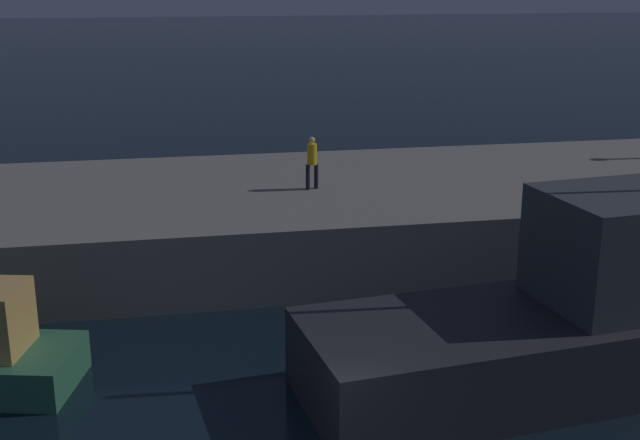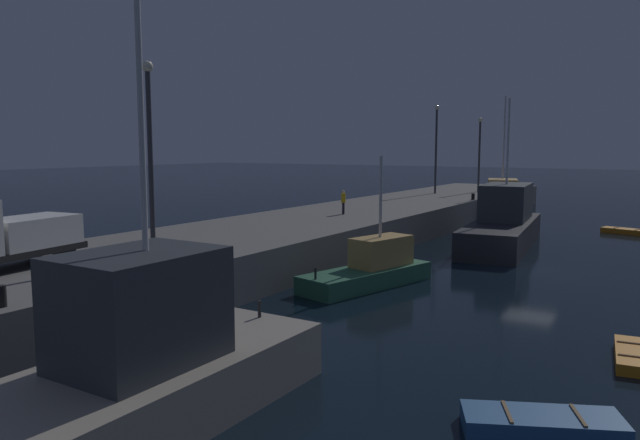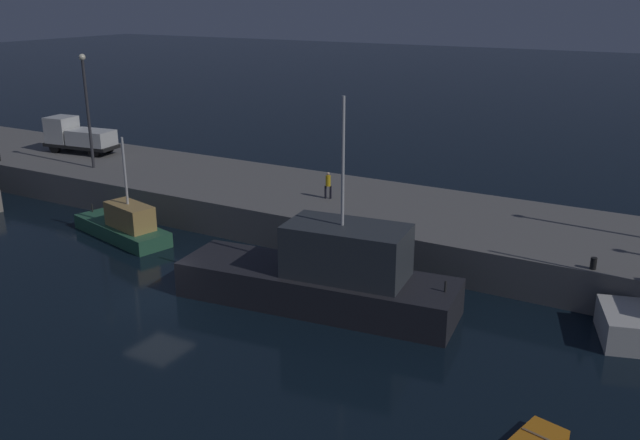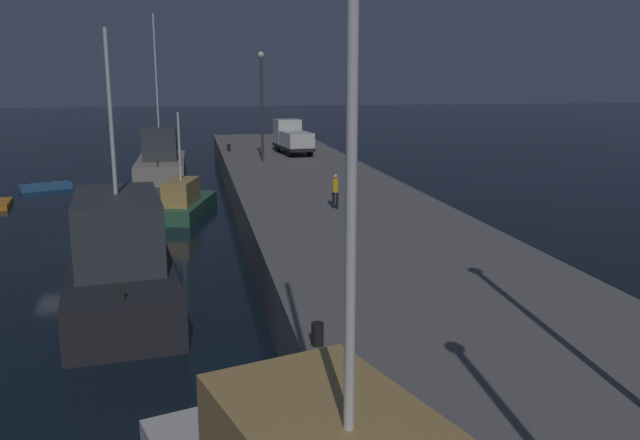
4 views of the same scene
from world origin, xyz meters
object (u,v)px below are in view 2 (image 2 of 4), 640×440
at_px(rowboat_white_mid, 542,423).
at_px(lamp_post_east, 436,142).
at_px(dinghy_red_small, 635,356).
at_px(bollard_central, 1,296).
at_px(lamp_post_west, 150,144).
at_px(lamp_post_central, 479,148).
at_px(fishing_boat_blue, 502,204).
at_px(fishing_boat_white, 371,268).
at_px(fishing_trawler_red, 122,377).
at_px(fishing_boat_orange, 503,224).
at_px(bollard_west, 473,197).
at_px(dinghy_orange_near, 627,231).
at_px(dockworker, 343,200).

bearing_deg(rowboat_white_mid, lamp_post_east, 24.30).
xyz_separation_m(dinghy_red_small, bollard_central, (-10.77, 14.95, 2.16)).
relative_size(lamp_post_west, lamp_post_central, 1.06).
xyz_separation_m(fishing_boat_blue, rowboat_white_mid, (-41.82, -12.36, -1.06)).
bearing_deg(dinghy_red_small, lamp_post_east, 29.78).
bearing_deg(rowboat_white_mid, lamp_post_west, 79.41).
bearing_deg(lamp_post_central, fishing_boat_white, -170.61).
bearing_deg(lamp_post_east, rowboat_white_mid, -155.70).
bearing_deg(fishing_trawler_red, fishing_boat_blue, 5.26).
distance_m(dinghy_red_small, lamp_post_east, 40.76).
bearing_deg(fishing_boat_orange, lamp_post_central, 21.69).
distance_m(fishing_trawler_red, lamp_post_central, 51.23).
distance_m(fishing_boat_blue, bollard_central, 46.36).
xyz_separation_m(fishing_boat_blue, fishing_boat_white, (-30.66, -2.31, -0.48)).
relative_size(fishing_trawler_red, bollard_west, 24.08).
bearing_deg(fishing_boat_orange, fishing_boat_blue, 15.52).
distance_m(lamp_post_central, bollard_west, 10.34).
height_order(dinghy_orange_near, rowboat_white_mid, rowboat_white_mid).
height_order(lamp_post_central, bollard_west, lamp_post_central).
relative_size(dinghy_red_small, lamp_post_central, 0.43).
bearing_deg(lamp_post_central, bollard_west, -165.19).
relative_size(fishing_trawler_red, bollard_central, 21.16).
height_order(fishing_trawler_red, lamp_post_west, fishing_trawler_red).
xyz_separation_m(dinghy_red_small, bollard_west, (29.91, 14.66, 2.12)).
xyz_separation_m(fishing_trawler_red, lamp_post_central, (50.40, 7.67, 5.00)).
relative_size(dinghy_orange_near, lamp_post_central, 0.50).
height_order(fishing_trawler_red, rowboat_white_mid, fishing_trawler_red).
bearing_deg(fishing_boat_white, rowboat_white_mid, -137.98).
relative_size(lamp_post_central, bollard_west, 13.69).
bearing_deg(lamp_post_east, dinghy_orange_near, -105.86).
height_order(fishing_boat_white, lamp_post_west, lamp_post_west).
relative_size(fishing_boat_orange, lamp_post_west, 1.70).
bearing_deg(fishing_boat_blue, bollard_west, 170.78).
relative_size(fishing_boat_orange, bollard_west, 24.74).
bearing_deg(bollard_central, lamp_post_west, 15.19).
bearing_deg(dinghy_orange_near, bollard_west, 90.70).
height_order(fishing_trawler_red, lamp_post_central, fishing_trawler_red).
distance_m(lamp_post_west, bollard_central, 8.78).
relative_size(lamp_post_west, lamp_post_east, 0.92).
bearing_deg(dockworker, fishing_boat_orange, -61.59).
bearing_deg(rowboat_white_mid, dinghy_red_small, -12.46).
height_order(fishing_boat_blue, lamp_post_west, fishing_boat_blue).
xyz_separation_m(lamp_post_east, lamp_post_central, (4.22, -2.87, -0.56)).
bearing_deg(bollard_west, lamp_post_west, 176.03).
bearing_deg(lamp_post_central, lamp_post_west, -179.83).
xyz_separation_m(rowboat_white_mid, dinghy_red_small, (6.26, -1.38, -0.04)).
bearing_deg(lamp_post_west, dinghy_red_small, -78.85).
height_order(lamp_post_east, bollard_central, lamp_post_east).
relative_size(fishing_boat_blue, bollard_central, 18.18).
xyz_separation_m(dinghy_orange_near, lamp_post_central, (9.06, 14.17, 6.13)).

